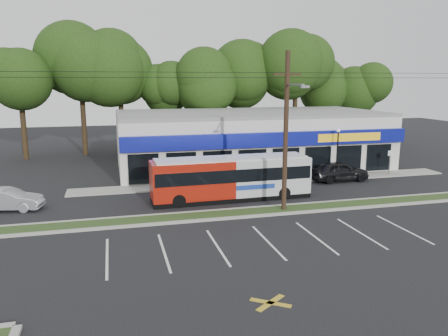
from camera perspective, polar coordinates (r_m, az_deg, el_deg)
name	(u,v)px	position (r m, az deg, el deg)	size (l,w,h in m)	color
ground	(244,219)	(26.64, 2.58, -6.65)	(120.00, 120.00, 0.00)	black
grass_strip	(239,213)	(27.54, 1.97, -5.91)	(40.00, 1.60, 0.12)	#243D19
curb_south	(243,217)	(26.76, 2.49, -6.41)	(40.00, 0.25, 0.14)	#9E9E93
curb_north	(235,209)	(28.32, 1.48, -5.40)	(40.00, 0.25, 0.14)	#9E9E93
sidewalk	(269,181)	(36.41, 5.96, -1.69)	(32.00, 2.20, 0.10)	#9E9E93
strip_mall	(250,139)	(42.54, 3.42, 3.81)	(25.00, 12.55, 5.30)	silver
utility_pole	(284,127)	(27.32, 7.82, 5.33)	(50.00, 2.77, 10.00)	black
lamp_post	(338,147)	(38.24, 14.62, 2.63)	(0.30, 0.30, 4.25)	black
sign_post	(390,158)	(40.88, 20.84, 1.21)	(0.45, 0.10, 2.23)	#59595E
tree_line	(212,79)	(51.50, -1.64, 11.57)	(46.76, 6.76, 11.83)	black
metrobus	(231,177)	(30.52, 0.97, -1.20)	(11.28, 2.63, 3.02)	#9C180C
car_dark	(339,171)	(37.48, 14.80, -0.40)	(1.98, 4.91, 1.67)	black
car_silver	(8,200)	(31.42, -26.42, -3.71)	(1.50, 4.31, 1.42)	#989A9F
pedestrian_a	(243,180)	(33.25, 2.47, -1.53)	(0.60, 0.39, 1.64)	silver
pedestrian_b	(274,174)	(35.11, 6.54, -0.74)	(0.89, 0.69, 1.83)	#BCAEA9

